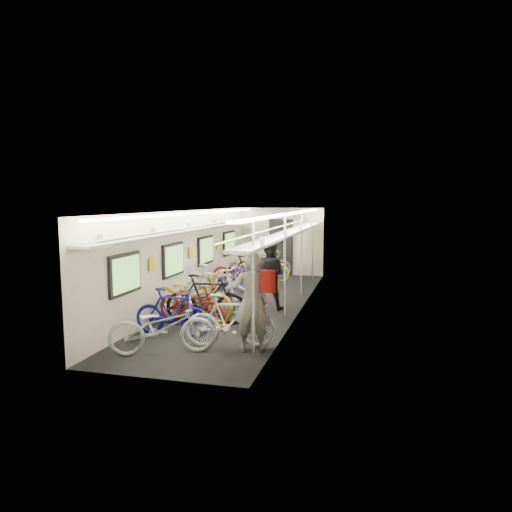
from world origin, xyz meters
The scene contains 18 objects.
train_car_shell centered at (-0.36, 0.71, 1.66)m, with size 10.00×10.00×10.00m.
bicycle_0 centered at (-0.34, -3.94, 0.48)m, with size 0.64×1.83×0.96m, color #B2B3B7.
bicycle_1 centered at (-0.63, -2.92, 0.48)m, with size 0.45×1.58×0.95m, color navy.
bicycle_2 centered at (-0.53, -2.13, 0.47)m, with size 0.63×1.80×0.95m, color maroon.
bicycle_3 centered at (-0.28, -1.93, 0.54)m, with size 0.51×1.81×1.09m, color black.
bicycle_4 centered at (-0.71, -1.72, 0.55)m, with size 0.73×2.10×1.10m, color #BE9311.
bicycle_5 centered at (-0.46, -0.89, 0.57)m, with size 0.54×1.91×1.15m, color silver.
bicycle_6 centered at (-0.76, 0.53, 0.48)m, with size 0.64×1.84×0.97m, color #9F9FA3.
bicycle_7 centered at (-0.18, 0.44, 0.51)m, with size 0.48×1.71×1.02m, color navy.
bicycle_8 centered at (-0.53, 1.81, 0.53)m, with size 0.71×2.04×1.07m, color maroon.
bicycle_9 centered at (-0.40, 2.04, 0.51)m, with size 0.48×1.71×1.03m, color black.
bicycle_10 centered at (-0.37, 3.28, 0.51)m, with size 0.68×1.95×1.02m, color yellow.
bicycle_11 centered at (0.69, -3.32, 0.50)m, with size 0.47×1.65×0.99m, color silver.
bicycle_12 centered at (-0.58, 3.21, 0.50)m, with size 0.67×1.91×1.00m, color slate.
bicycle_14 centered at (-0.43, 4.25, 0.47)m, with size 0.63×1.81×0.95m, color slate.
passenger_near centered at (1.12, -3.41, 0.89)m, with size 0.65×0.42×1.77m, color gray.
passenger_mid centered at (0.71, -0.19, 0.85)m, with size 0.83×0.65×1.70m, color black.
backpack centered at (1.44, -3.48, 1.28)m, with size 0.26×0.14×0.38m, color #B81312.
Camera 1 is at (3.12, -10.98, 2.65)m, focal length 32.00 mm.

